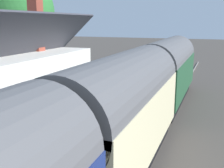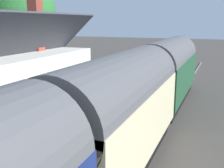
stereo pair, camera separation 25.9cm
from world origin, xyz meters
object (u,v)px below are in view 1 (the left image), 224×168
(train, at_px, (126,106))
(station_building, at_px, (19,83))
(tree_behind_building, at_px, (22,14))
(bench_mid_platform, at_px, (104,84))
(planter_bench_left, at_px, (105,72))
(planter_by_door, at_px, (114,68))
(bench_by_lamp, at_px, (132,70))

(train, bearing_deg, station_building, 84.53)
(station_building, bearing_deg, tree_behind_building, 35.62)
(station_building, height_order, tree_behind_building, tree_behind_building)
(train, xyz_separation_m, bench_mid_platform, (6.64, 3.68, -0.83))
(train, relative_size, station_building, 3.31)
(train, xyz_separation_m, tree_behind_building, (6.78, 9.97, 3.73))
(planter_bench_left, height_order, tree_behind_building, tree_behind_building)
(planter_by_door, relative_size, tree_behind_building, 0.09)
(station_building, bearing_deg, planter_bench_left, -0.34)
(planter_bench_left, bearing_deg, bench_mid_platform, -157.96)
(bench_mid_platform, relative_size, planter_by_door, 1.73)
(train, xyz_separation_m, planter_by_door, (13.32, 5.51, -0.90))
(station_building, distance_m, tree_behind_building, 8.39)
(bench_mid_platform, relative_size, planter_bench_left, 1.55)
(tree_behind_building, bearing_deg, bench_by_lamp, -47.36)
(station_building, bearing_deg, bench_mid_platform, -16.54)
(station_building, xyz_separation_m, planter_by_door, (12.79, 0.02, -1.27))
(station_building, height_order, bench_by_lamp, station_building)
(train, relative_size, planter_by_door, 33.88)
(planter_by_door, xyz_separation_m, planter_bench_left, (-2.34, -0.08, 0.06))
(bench_by_lamp, height_order, planter_bench_left, planter_bench_left)
(planter_by_door, bearing_deg, train, -157.51)
(station_building, xyz_separation_m, bench_by_lamp, (12.10, -1.87, -1.20))
(planter_bench_left, bearing_deg, station_building, 179.66)
(planter_bench_left, bearing_deg, bench_by_lamp, -47.65)
(planter_by_door, xyz_separation_m, tree_behind_building, (-6.54, 4.46, 4.63))
(station_building, distance_m, planter_by_door, 12.85)
(bench_by_lamp, distance_m, planter_bench_left, 2.45)
(bench_by_lamp, xyz_separation_m, bench_mid_platform, (-5.98, 0.06, 0.00))
(bench_mid_platform, bearing_deg, planter_bench_left, 22.04)
(bench_mid_platform, bearing_deg, planter_by_door, 15.39)
(bench_by_lamp, bearing_deg, tree_behind_building, 132.64)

